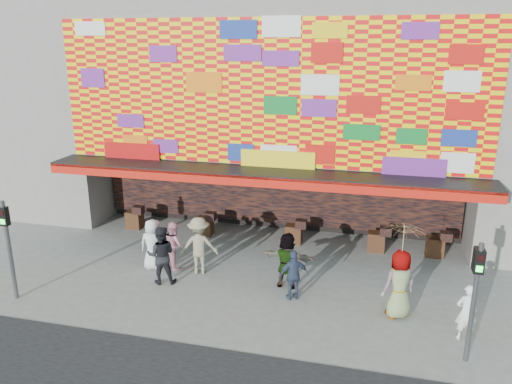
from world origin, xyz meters
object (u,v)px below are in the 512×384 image
at_px(ped_i, 174,245).
at_px(ped_d, 199,245).
at_px(ped_h, 467,312).
at_px(ped_f, 287,260).
at_px(parasol, 403,242).
at_px(signal_right, 475,290).
at_px(ped_c, 161,255).
at_px(ped_a, 152,244).
at_px(signal_left, 8,239).
at_px(ped_b, 157,242).
at_px(ped_g, 399,284).
at_px(ped_e, 294,275).

bearing_deg(ped_i, ped_d, -146.10).
bearing_deg(ped_h, ped_f, -33.00).
bearing_deg(parasol, ped_f, 163.55).
xyz_separation_m(ped_i, parasol, (7.16, -1.42, 1.39)).
xyz_separation_m(signal_right, ped_h, (0.07, 0.96, -1.11)).
xyz_separation_m(signal_right, ped_c, (-8.64, 1.96, -0.93)).
distance_m(ped_a, ped_f, 4.54).
distance_m(signal_left, ped_f, 8.10).
relative_size(ped_b, ped_f, 0.88).
relative_size(ped_a, ped_d, 0.90).
height_order(ped_c, ped_g, ped_g).
bearing_deg(ped_g, signal_left, -22.28).
xyz_separation_m(ped_g, parasol, (0.00, 0.00, 1.23)).
bearing_deg(signal_right, signal_left, 180.00).
distance_m(ped_f, ped_h, 5.16).
distance_m(ped_g, ped_h, 1.78).
distance_m(ped_c, ped_h, 8.77).
xyz_separation_m(ped_a, ped_i, (0.64, 0.26, -0.05)).
distance_m(ped_c, ped_d, 1.30).
xyz_separation_m(signal_right, ped_d, (-7.74, 2.90, -0.91)).
bearing_deg(parasol, ped_c, 177.63).
distance_m(ped_a, ped_i, 0.69).
bearing_deg(ped_b, ped_a, 111.05).
relative_size(signal_left, signal_right, 1.00).
height_order(signal_right, ped_d, signal_right).
height_order(ped_d, ped_f, ped_d).
relative_size(signal_right, ped_i, 1.89).
xyz_separation_m(ped_d, ped_h, (7.82, -1.95, -0.20)).
relative_size(ped_b, ped_i, 0.97).
distance_m(ped_h, parasol, 2.28).
bearing_deg(ped_f, signal_left, 23.76).
height_order(ped_f, ped_h, ped_f).
relative_size(ped_a, ped_g, 0.88).
bearing_deg(ped_a, ped_e, 163.62).
xyz_separation_m(ped_f, ped_i, (-3.90, 0.45, -0.08)).
relative_size(signal_left, parasol, 1.55).
relative_size(signal_left, ped_a, 1.76).
height_order(ped_b, parasol, parasol).
bearing_deg(ped_a, parasol, 165.75).
relative_size(ped_g, parasol, 1.00).
bearing_deg(ped_c, ped_b, -76.48).
xyz_separation_m(ped_d, ped_e, (3.26, -0.98, -0.19)).
bearing_deg(ped_f, ped_b, -3.18).
bearing_deg(parasol, ped_a, 171.55).
height_order(signal_left, ped_e, signal_left).
bearing_deg(ped_c, ped_e, 163.10).
distance_m(signal_right, ped_h, 1.47).
xyz_separation_m(ped_d, parasol, (6.20, -1.23, 1.24)).
distance_m(ped_c, ped_e, 4.16).
bearing_deg(ped_g, signal_right, 101.76).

